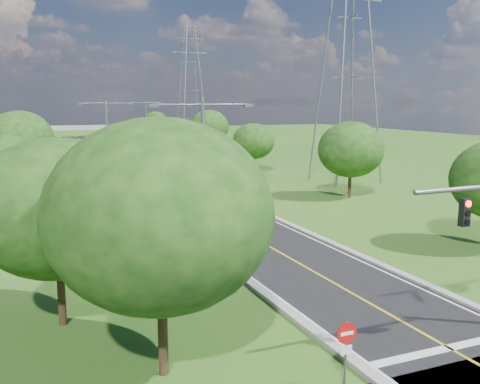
# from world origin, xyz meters

# --- Properties ---
(ground) EXTENTS (260.00, 260.00, 0.00)m
(ground) POSITION_xyz_m (0.00, 60.00, 0.00)
(ground) COLOR #225217
(ground) RESTS_ON ground
(road) EXTENTS (8.00, 150.00, 0.06)m
(road) POSITION_xyz_m (0.00, 66.00, 0.03)
(road) COLOR black
(road) RESTS_ON ground
(curb_left) EXTENTS (0.50, 150.00, 0.22)m
(curb_left) POSITION_xyz_m (-4.25, 66.00, 0.11)
(curb_left) COLOR gray
(curb_left) RESTS_ON ground
(curb_right) EXTENTS (0.50, 150.00, 0.22)m
(curb_right) POSITION_xyz_m (4.25, 66.00, 0.11)
(curb_right) COLOR gray
(curb_right) RESTS_ON ground
(do_not_enter_left) EXTENTS (0.76, 0.11, 2.50)m
(do_not_enter_left) POSITION_xyz_m (-5.60, -1.52, 1.77)
(do_not_enter_left) COLOR slate
(do_not_enter_left) RESTS_ON ground
(speed_limit_sign) EXTENTS (0.55, 0.09, 2.40)m
(speed_limit_sign) POSITION_xyz_m (5.20, 37.98, 1.60)
(speed_limit_sign) COLOR slate
(speed_limit_sign) RESTS_ON ground
(overpass) EXTENTS (30.00, 3.00, 3.20)m
(overpass) POSITION_xyz_m (0.00, 140.00, 2.41)
(overpass) COLOR gray
(overpass) RESTS_ON ground
(streetlight_near_left) EXTENTS (5.90, 0.25, 10.00)m
(streetlight_near_left) POSITION_xyz_m (-6.00, 12.00, 5.94)
(streetlight_near_left) COLOR slate
(streetlight_near_left) RESTS_ON ground
(streetlight_mid_left) EXTENTS (5.90, 0.25, 10.00)m
(streetlight_mid_left) POSITION_xyz_m (-6.00, 45.00, 5.94)
(streetlight_mid_left) COLOR slate
(streetlight_mid_left) RESTS_ON ground
(streetlight_far_right) EXTENTS (5.90, 0.25, 10.00)m
(streetlight_far_right) POSITION_xyz_m (6.00, 78.00, 5.94)
(streetlight_far_right) COLOR slate
(streetlight_far_right) RESTS_ON ground
(power_tower_near) EXTENTS (9.00, 6.40, 28.00)m
(power_tower_near) POSITION_xyz_m (22.00, 40.00, 14.01)
(power_tower_near) COLOR slate
(power_tower_near) RESTS_ON ground
(power_tower_far) EXTENTS (9.00, 6.40, 28.00)m
(power_tower_far) POSITION_xyz_m (26.00, 115.00, 14.01)
(power_tower_far) COLOR slate
(power_tower_far) RESTS_ON ground
(tree_la) EXTENTS (7.14, 7.14, 8.30)m
(tree_la) POSITION_xyz_m (-14.00, 8.00, 5.27)
(tree_la) COLOR black
(tree_la) RESTS_ON ground
(tree_lb) EXTENTS (6.30, 6.30, 7.33)m
(tree_lb) POSITION_xyz_m (-16.00, 28.00, 4.64)
(tree_lb) COLOR black
(tree_lb) RESTS_ON ground
(tree_lc) EXTENTS (7.56, 7.56, 8.79)m
(tree_lc) POSITION_xyz_m (-15.00, 50.00, 5.58)
(tree_lc) COLOR black
(tree_lc) RESTS_ON ground
(tree_ld) EXTENTS (6.72, 6.72, 7.82)m
(tree_ld) POSITION_xyz_m (-17.00, 74.00, 4.95)
(tree_ld) COLOR black
(tree_ld) RESTS_ON ground
(tree_le) EXTENTS (5.88, 5.88, 6.84)m
(tree_le) POSITION_xyz_m (-14.50, 98.00, 4.33)
(tree_le) COLOR black
(tree_le) RESTS_ON ground
(tree_lf) EXTENTS (7.98, 7.98, 9.28)m
(tree_lf) POSITION_xyz_m (-11.00, 2.00, 5.89)
(tree_lf) COLOR black
(tree_lf) RESTS_ON ground
(tree_rb) EXTENTS (6.72, 6.72, 7.82)m
(tree_rb) POSITION_xyz_m (16.00, 30.00, 4.95)
(tree_rb) COLOR black
(tree_rb) RESTS_ON ground
(tree_rc) EXTENTS (5.88, 5.88, 6.84)m
(tree_rc) POSITION_xyz_m (15.00, 52.00, 4.33)
(tree_rc) COLOR black
(tree_rc) RESTS_ON ground
(tree_rd) EXTENTS (7.14, 7.14, 8.30)m
(tree_rd) POSITION_xyz_m (17.00, 76.00, 5.27)
(tree_rd) COLOR black
(tree_rd) RESTS_ON ground
(tree_re) EXTENTS (5.46, 5.46, 6.35)m
(tree_re) POSITION_xyz_m (14.50, 100.00, 4.02)
(tree_re) COLOR black
(tree_re) RESTS_ON ground
(tree_rf) EXTENTS (6.30, 6.30, 7.33)m
(tree_rf) POSITION_xyz_m (18.00, 120.00, 4.64)
(tree_rf) COLOR black
(tree_rf) RESTS_ON ground
(bus_outbound) EXTENTS (4.67, 12.25, 3.33)m
(bus_outbound) POSITION_xyz_m (0.80, 59.10, 1.72)
(bus_outbound) COLOR white
(bus_outbound) RESTS_ON road
(bus_inbound) EXTENTS (3.44, 10.29, 2.81)m
(bus_inbound) POSITION_xyz_m (-0.80, 50.34, 1.47)
(bus_inbound) COLOR white
(bus_inbound) RESTS_ON road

